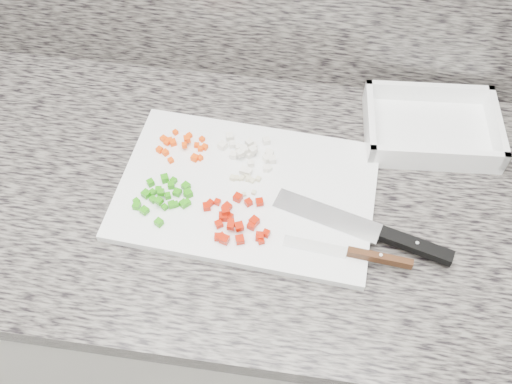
{
  "coord_description": "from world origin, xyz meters",
  "views": [
    {
      "loc": [
        0.14,
        0.85,
        1.73
      ],
      "look_at": [
        0.06,
        1.41,
        0.94
      ],
      "focal_mm": 40.0,
      "sensor_mm": 36.0,
      "label": 1
    }
  ],
  "objects": [
    {
      "name": "chef_knife",
      "position": [
        0.28,
        1.37,
        0.92
      ],
      "size": [
        0.31,
        0.12,
        0.02
      ],
      "rotation": [
        0.0,
        0.0,
        -0.28
      ],
      "color": "silver",
      "rests_on": "cutting_board"
    },
    {
      "name": "tray",
      "position": [
        0.37,
        1.62,
        0.92
      ],
      "size": [
        0.26,
        0.2,
        0.05
      ],
      "rotation": [
        0.0,
        0.0,
        0.08
      ],
      "color": "white",
      "rests_on": "countertop"
    },
    {
      "name": "onion_pile",
      "position": [
        0.04,
        1.51,
        0.92
      ],
      "size": [
        0.11,
        0.09,
        0.02
      ],
      "color": "white",
      "rests_on": "cutting_board"
    },
    {
      "name": "paring_knife",
      "position": [
        0.25,
        1.32,
        0.92
      ],
      "size": [
        0.21,
        0.04,
        0.02
      ],
      "rotation": [
        0.0,
        0.0,
        -0.09
      ],
      "color": "silver",
      "rests_on": "cutting_board"
    },
    {
      "name": "cutting_board",
      "position": [
        0.04,
        1.43,
        0.91
      ],
      "size": [
        0.47,
        0.33,
        0.02
      ],
      "primitive_type": "cube",
      "rotation": [
        0.0,
        0.0,
        -0.06
      ],
      "color": "white",
      "rests_on": "countertop"
    },
    {
      "name": "cabinet",
      "position": [
        0.0,
        1.44,
        0.43
      ],
      "size": [
        3.92,
        0.62,
        0.86
      ],
      "primitive_type": "cube",
      "color": "beige",
      "rests_on": "ground"
    },
    {
      "name": "garlic_pile",
      "position": [
        0.04,
        1.45,
        0.92
      ],
      "size": [
        0.06,
        0.05,
        0.01
      ],
      "color": "beige",
      "rests_on": "cutting_board"
    },
    {
      "name": "green_pepper_pile",
      "position": [
        -0.1,
        1.39,
        0.92
      ],
      "size": [
        0.1,
        0.11,
        0.02
      ],
      "color": "#258C0C",
      "rests_on": "cutting_board"
    },
    {
      "name": "red_pepper_pile",
      "position": [
        0.03,
        1.36,
        0.92
      ],
      "size": [
        0.12,
        0.1,
        0.02
      ],
      "color": "#AD1402",
      "rests_on": "cutting_board"
    },
    {
      "name": "countertop",
      "position": [
        0.0,
        1.44,
        0.88
      ],
      "size": [
        3.96,
        0.64,
        0.04
      ],
      "primitive_type": "cube",
      "color": "#666159",
      "rests_on": "cabinet"
    },
    {
      "name": "carrot_pile",
      "position": [
        -0.09,
        1.51,
        0.92
      ],
      "size": [
        0.09,
        0.08,
        0.02
      ],
      "color": "#FA4605",
      "rests_on": "cutting_board"
    }
  ]
}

